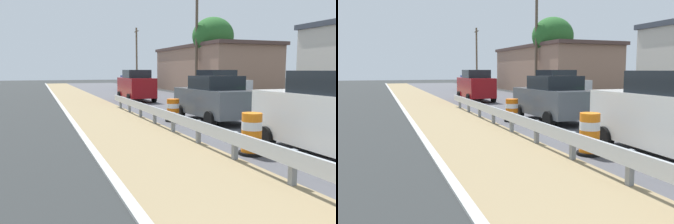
% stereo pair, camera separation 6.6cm
% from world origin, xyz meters
% --- Properties ---
extents(traffic_barrel_close, '(0.65, 0.65, 1.10)m').
position_xyz_m(traffic_barrel_close, '(2.49, 7.65, 0.50)').
color(traffic_barrel_close, orange).
rests_on(traffic_barrel_close, ground).
extents(traffic_barrel_mid, '(0.66, 0.66, 0.97)m').
position_xyz_m(traffic_barrel_mid, '(2.74, 13.81, 0.43)').
color(traffic_barrel_mid, orange).
rests_on(traffic_barrel_mid, ground).
extents(car_lead_near_lane, '(1.97, 4.22, 2.21)m').
position_xyz_m(car_lead_near_lane, '(3.93, 23.87, 1.10)').
color(car_lead_near_lane, maroon).
rests_on(car_lead_near_lane, ground).
extents(car_trailing_near_lane, '(2.04, 4.74, 2.20)m').
position_xyz_m(car_trailing_near_lane, '(7.58, 18.73, 1.10)').
color(car_trailing_near_lane, silver).
rests_on(car_trailing_near_lane, ground).
extents(car_lead_far_lane, '(2.22, 4.13, 1.95)m').
position_xyz_m(car_lead_far_lane, '(4.36, 13.17, 0.98)').
color(car_lead_far_lane, '#4C5156').
rests_on(car_lead_far_lane, ground).
extents(car_mid_far_lane, '(2.16, 4.46, 2.15)m').
position_xyz_m(car_mid_far_lane, '(7.62, 38.40, 1.07)').
color(car_mid_far_lane, navy).
rests_on(car_mid_far_lane, ground).
extents(car_trailing_far_lane, '(2.21, 4.45, 2.18)m').
position_xyz_m(car_trailing_far_lane, '(4.18, 6.57, 1.09)').
color(car_trailing_far_lane, silver).
rests_on(car_trailing_far_lane, ground).
extents(roadside_shop_far, '(6.81, 15.51, 4.60)m').
position_xyz_m(roadside_shop_far, '(14.18, 32.05, 2.31)').
color(roadside_shop_far, '#93705B').
rests_on(roadside_shop_far, ground).
extents(utility_pole_mid, '(0.24, 1.80, 9.38)m').
position_xyz_m(utility_pole_mid, '(10.62, 28.08, 4.85)').
color(utility_pole_mid, brown).
rests_on(utility_pole_mid, ground).
extents(utility_pole_far, '(0.24, 1.80, 7.99)m').
position_xyz_m(utility_pole_far, '(10.56, 47.28, 4.15)').
color(utility_pole_far, brown).
rests_on(utility_pole_far, ground).
extents(tree_roadside, '(3.72, 3.72, 6.89)m').
position_xyz_m(tree_roadside, '(12.32, 28.27, 5.18)').
color(tree_roadside, '#4C3D2D').
rests_on(tree_roadside, ground).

